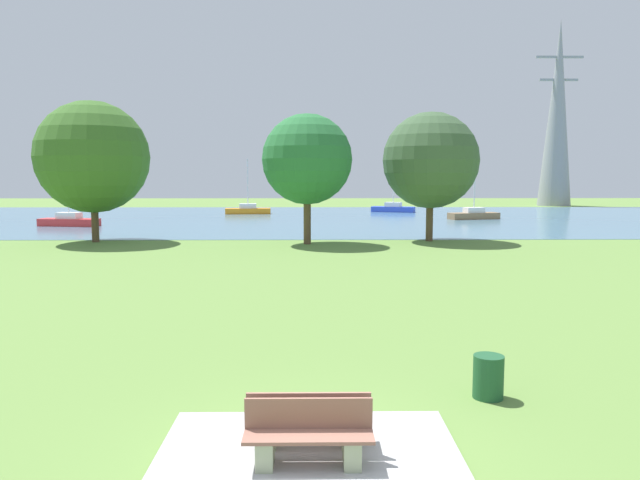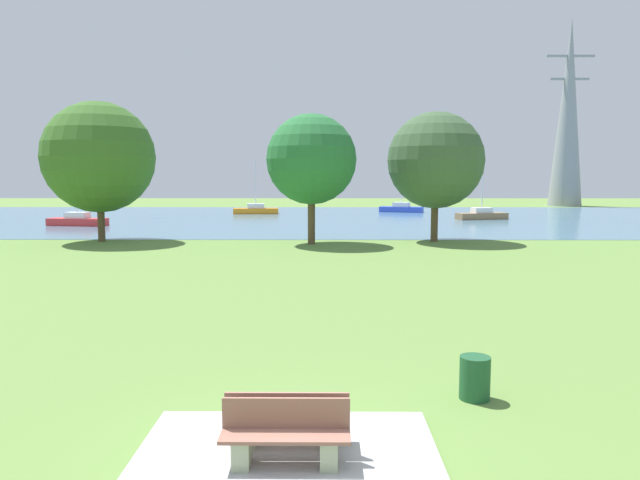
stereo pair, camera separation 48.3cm
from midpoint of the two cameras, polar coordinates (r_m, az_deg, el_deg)
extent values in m
plane|color=olive|center=(30.52, -0.12, -1.60)|extent=(160.00, 160.00, 0.00)
cube|color=#A6A6A6|center=(9.19, -1.56, -20.00)|extent=(4.40, 3.20, 0.10)
cube|color=#9DA681|center=(9.41, -5.33, -17.68)|extent=(0.24, 0.44, 0.40)
cube|color=#9DA681|center=(9.37, 2.36, -17.77)|extent=(0.24, 0.44, 0.40)
cube|color=#885A4A|center=(9.29, -1.50, -16.49)|extent=(1.80, 0.48, 0.05)
cube|color=#885A4A|center=(8.99, -1.55, -15.58)|extent=(1.80, 0.05, 0.44)
cube|color=#9DA681|center=(8.83, -5.77, -19.35)|extent=(0.24, 0.44, 0.40)
cube|color=#9DA681|center=(8.79, 2.50, -19.45)|extent=(0.24, 0.44, 0.40)
cube|color=#885A4A|center=(8.70, -1.65, -18.11)|extent=(1.80, 0.48, 0.05)
cube|color=#885A4A|center=(8.80, -1.60, -16.08)|extent=(1.80, 0.05, 0.44)
cylinder|color=#1E512D|center=(11.73, 15.64, -12.48)|extent=(0.56, 0.56, 0.80)
cube|color=teal|center=(58.39, 0.15, 2.10)|extent=(140.00, 40.00, 0.02)
cube|color=brown|center=(58.58, 15.30, 2.20)|extent=(5.03, 2.71, 0.60)
cube|color=white|center=(58.55, 15.32, 2.74)|extent=(2.03, 1.54, 0.50)
cylinder|color=silver|center=(58.47, 15.39, 5.15)|extent=(0.10, 0.10, 5.43)
cube|color=orange|center=(65.09, -5.89, 2.75)|extent=(4.92, 1.94, 0.60)
cube|color=white|center=(65.06, -5.89, 3.24)|extent=(1.89, 1.26, 0.50)
cylinder|color=silver|center=(64.98, -5.92, 5.34)|extent=(0.10, 0.10, 5.28)
cube|color=red|center=(53.22, -21.76, 1.61)|extent=(4.98, 2.27, 0.60)
cube|color=white|center=(53.19, -21.78, 2.20)|extent=(1.96, 1.38, 0.50)
cylinder|color=silver|center=(53.09, -21.91, 5.44)|extent=(0.10, 0.10, 6.51)
cube|color=blue|center=(68.48, 7.91, 2.89)|extent=(5.03, 3.02, 0.60)
cube|color=white|center=(68.45, 7.92, 3.35)|extent=(2.06, 1.64, 0.50)
cylinder|color=silver|center=(68.38, 7.95, 5.72)|extent=(0.10, 0.10, 6.17)
cylinder|color=brown|center=(39.85, -19.72, 1.90)|extent=(0.44, 0.44, 2.84)
sphere|color=#396526|center=(39.78, -19.92, 7.39)|extent=(6.85, 6.85, 6.85)
cylinder|color=brown|center=(36.11, -0.44, 2.14)|extent=(0.44, 0.44, 3.19)
sphere|color=#296E37|center=(36.04, -0.44, 7.67)|extent=(5.39, 5.39, 5.39)
cylinder|color=brown|center=(38.32, 11.16, 2.08)|extent=(0.44, 0.44, 2.96)
sphere|color=#3C5937|center=(38.25, 11.27, 7.42)|extent=(5.98, 5.98, 5.98)
cone|color=gray|center=(89.10, 22.61, 11.05)|extent=(4.40, 4.40, 24.95)
cube|color=gray|center=(90.11, 22.82, 15.79)|extent=(6.40, 0.30, 0.30)
cube|color=gray|center=(89.63, 22.74, 13.90)|extent=(5.20, 0.30, 0.30)
camera|label=1|loc=(0.24, -89.42, 0.06)|focal=33.75mm
camera|label=2|loc=(0.24, 90.58, -0.06)|focal=33.75mm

